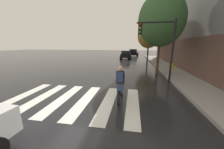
{
  "coord_description": "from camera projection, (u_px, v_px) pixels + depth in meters",
  "views": [
    {
      "loc": [
        2.77,
        -5.12,
        2.57
      ],
      "look_at": [
        1.62,
        1.64,
        0.92
      ],
      "focal_mm": 19.61,
      "sensor_mm": 36.0,
      "label": 1
    }
  ],
  "objects": [
    {
      "name": "fire_hydrant",
      "position": [
        172.0,
        67.0,
        11.9
      ],
      "size": [
        0.33,
        0.22,
        0.78
      ],
      "color": "gold",
      "rests_on": "sidewalk"
    },
    {
      "name": "crosswalk_stripes",
      "position": [
        74.0,
        99.0,
        5.95
      ],
      "size": [
        6.2,
        3.68,
        0.01
      ],
      "color": "silver",
      "rests_on": "ground"
    },
    {
      "name": "street_tree_mid",
      "position": [
        149.0,
        35.0,
        18.6
      ],
      "size": [
        3.35,
        3.35,
        5.96
      ],
      "color": "#4C3823",
      "rests_on": "ground"
    },
    {
      "name": "street_tree_near",
      "position": [
        161.0,
        20.0,
        10.36
      ],
      "size": [
        3.86,
        3.86,
        6.86
      ],
      "color": "#4C3823",
      "rests_on": "ground"
    },
    {
      "name": "sedan_far",
      "position": [
        133.0,
        52.0,
        29.6
      ],
      "size": [
        2.61,
        4.95,
        1.65
      ],
      "color": "black",
      "rests_on": "ground"
    },
    {
      "name": "traffic_light_near",
      "position": [
        160.0,
        41.0,
        8.03
      ],
      "size": [
        2.47,
        0.28,
        4.2
      ],
      "color": "black",
      "rests_on": "ground"
    },
    {
      "name": "cyclist",
      "position": [
        120.0,
        84.0,
        5.54
      ],
      "size": [
        0.37,
        1.71,
        1.69
      ],
      "color": "black",
      "rests_on": "ground"
    },
    {
      "name": "sedan_mid",
      "position": [
        126.0,
        54.0,
        23.91
      ],
      "size": [
        2.15,
        4.49,
        1.54
      ],
      "color": "black",
      "rests_on": "ground"
    },
    {
      "name": "ground_plane",
      "position": [
        74.0,
        99.0,
        5.96
      ],
      "size": [
        120.0,
        120.0,
        0.0
      ],
      "primitive_type": "plane",
      "color": "black"
    }
  ]
}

